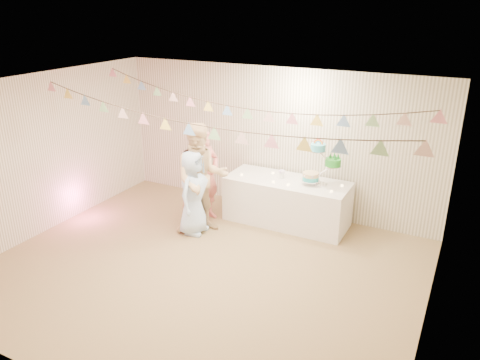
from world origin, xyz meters
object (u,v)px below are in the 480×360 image
at_px(table, 287,201).
at_px(person_adult_b, 201,179).
at_px(cake_stand, 321,166).
at_px(person_adult_a, 205,176).
at_px(person_child, 193,192).

xyz_separation_m(table, person_adult_b, (-1.14, -0.93, 0.53)).
xyz_separation_m(cake_stand, person_adult_a, (-1.86, -0.58, -0.29)).
bearing_deg(person_adult_a, table, -54.83).
height_order(person_adult_a, person_child, person_adult_a).
bearing_deg(table, person_adult_a, -158.00).
bearing_deg(table, person_child, -139.42).
height_order(person_adult_b, person_child, person_adult_b).
bearing_deg(person_child, table, -52.11).
xyz_separation_m(person_adult_b, person_child, (-0.09, -0.12, -0.21)).
xyz_separation_m(table, person_adult_a, (-1.31, -0.53, 0.43)).
distance_m(cake_stand, person_adult_a, 1.97).
bearing_deg(person_child, person_adult_a, 6.58).
xyz_separation_m(table, person_child, (-1.23, -1.05, 0.32)).
relative_size(cake_stand, person_adult_b, 0.39).
bearing_deg(cake_stand, table, -174.81).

